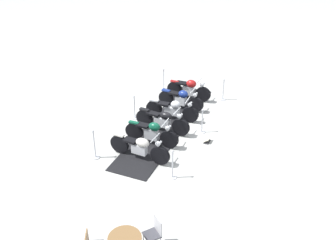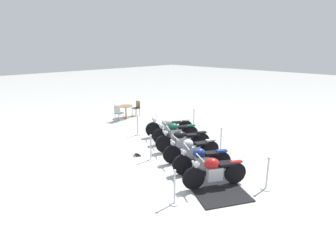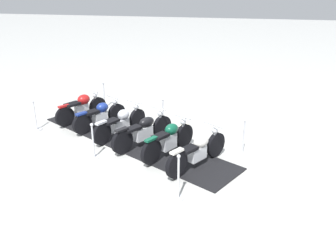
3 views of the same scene
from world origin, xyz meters
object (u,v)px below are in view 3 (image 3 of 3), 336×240
(motorcycle_chrome, at_px, (121,122))
(stanchion_right_rear, at_px, (104,99))
(stanchion_left_mid, at_px, (94,147))
(stanchion_right_front, at_px, (243,142))
(motorcycle_forest, at_px, (169,139))
(motorcycle_navy, at_px, (100,115))
(motorcycle_cream, at_px, (198,150))
(stanchion_right_mid, at_px, (163,118))
(motorcycle_black, at_px, (144,131))
(info_placard, at_px, (184,127))
(motorcycle_maroon, at_px, (82,107))
(stanchion_left_rear, at_px, (36,121))
(stanchion_left_front, at_px, (178,183))

(motorcycle_chrome, height_order, stanchion_right_rear, stanchion_right_rear)
(stanchion_right_rear, bearing_deg, stanchion_left_mid, -162.76)
(stanchion_right_rear, relative_size, stanchion_right_front, 0.96)
(motorcycle_forest, bearing_deg, motorcycle_navy, 90.19)
(motorcycle_cream, xyz_separation_m, stanchion_right_mid, (2.51, 1.53, -0.14))
(motorcycle_black, bearing_deg, stanchion_right_rear, 71.80)
(motorcycle_black, bearing_deg, motorcycle_navy, 93.87)
(info_placard, bearing_deg, motorcycle_maroon, -149.30)
(stanchion_right_mid, relative_size, stanchion_left_rear, 0.98)
(motorcycle_forest, xyz_separation_m, motorcycle_chrome, (1.00, 1.78, -0.03))
(motorcycle_navy, relative_size, stanchion_right_mid, 1.78)
(motorcycle_navy, height_order, info_placard, motorcycle_navy)
(stanchion_right_mid, distance_m, stanchion_right_front, 3.10)
(motorcycle_navy, bearing_deg, stanchion_left_front, -105.00)
(motorcycle_black, xyz_separation_m, stanchion_left_front, (-2.58, -1.53, -0.09))
(motorcycle_navy, distance_m, stanchion_right_mid, 2.12)
(stanchion_left_rear, distance_m, info_placard, 5.02)
(motorcycle_maroon, height_order, stanchion_right_mid, motorcycle_maroon)
(motorcycle_forest, height_order, motorcycle_navy, motorcycle_forest)
(motorcycle_forest, relative_size, stanchion_right_mid, 1.86)
(stanchion_right_front, bearing_deg, stanchion_left_front, 150.96)
(motorcycle_maroon, bearing_deg, stanchion_right_mid, -59.31)
(motorcycle_forest, relative_size, stanchion_left_front, 1.69)
(motorcycle_black, relative_size, motorcycle_maroon, 1.08)
(motorcycle_maroon, distance_m, stanchion_right_mid, 2.94)
(stanchion_left_front, bearing_deg, stanchion_right_mid, 17.24)
(stanchion_left_rear, distance_m, stanchion_right_front, 6.88)
(stanchion_right_mid, height_order, stanchion_right_front, stanchion_right_front)
(stanchion_left_rear, height_order, stanchion_right_rear, stanchion_left_rear)
(stanchion_right_mid, bearing_deg, motorcycle_cream, -148.69)
(motorcycle_maroon, bearing_deg, motorcycle_cream, -89.00)
(info_placard, bearing_deg, stanchion_right_front, -9.34)
(stanchion_right_rear, distance_m, stanchion_left_front, 6.88)
(stanchion_left_mid, bearing_deg, motorcycle_chrome, -10.38)
(motorcycle_maroon, height_order, stanchion_left_mid, stanchion_left_mid)
(stanchion_left_front, xyz_separation_m, stanchion_right_front, (2.59, -1.44, -0.02))
(motorcycle_black, height_order, stanchion_left_mid, motorcycle_black)
(motorcycle_navy, height_order, stanchion_right_mid, stanchion_right_mid)
(motorcycle_navy, bearing_deg, stanchion_left_mid, -131.55)
(motorcycle_black, relative_size, stanchion_right_front, 1.84)
(info_placard, bearing_deg, stanchion_left_rear, -137.57)
(info_placard, bearing_deg, stanchion_right_mid, -145.26)
(motorcycle_cream, relative_size, stanchion_left_mid, 1.93)
(motorcycle_cream, relative_size, stanchion_right_mid, 1.97)
(motorcycle_chrome, xyz_separation_m, stanchion_left_mid, (-1.57, 0.29, -0.15))
(stanchion_right_mid, bearing_deg, motorcycle_chrome, 131.53)
(motorcycle_maroon, xyz_separation_m, stanchion_right_front, (-1.47, -5.65, -0.15))
(motorcycle_chrome, xyz_separation_m, motorcycle_navy, (0.48, 0.89, -0.00))
(motorcycle_maroon, bearing_deg, stanchion_left_front, -104.00)
(motorcycle_forest, relative_size, stanchion_left_mid, 1.81)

